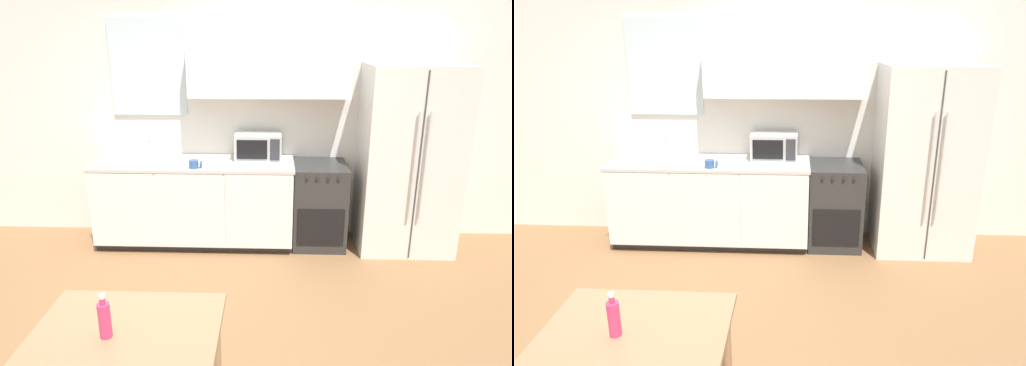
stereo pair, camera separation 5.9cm
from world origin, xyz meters
TOP-DOWN VIEW (x-y plane):
  - ground_plane at (0.00, 0.00)m, footprint 12.00×12.00m
  - wall_back at (0.06, 1.90)m, footprint 12.00×0.38m
  - kitchen_counter at (-0.28, 1.58)m, footprint 2.08×0.66m
  - oven_range at (1.04, 1.60)m, footprint 0.55×0.61m
  - refrigerator at (1.92, 1.56)m, footprint 0.95×0.72m
  - kitchen_sink at (-0.77, 1.59)m, footprint 0.60×0.43m
  - microwave at (0.39, 1.72)m, footprint 0.49×0.31m
  - coffee_mug at (-0.23, 1.35)m, footprint 0.13×0.09m
  - dining_table at (-0.18, -1.10)m, footprint 0.93×0.80m
  - drink_bottle at (-0.26, -1.11)m, footprint 0.06×0.06m

SIDE VIEW (x-z plane):
  - ground_plane at x=0.00m, z-range 0.00..0.00m
  - oven_range at x=1.04m, z-range 0.00..0.89m
  - kitchen_counter at x=-0.28m, z-range 0.00..0.91m
  - dining_table at x=-0.18m, z-range 0.26..1.03m
  - drink_bottle at x=-0.26m, z-range 0.76..0.99m
  - kitchen_sink at x=-0.77m, z-range 0.82..1.03m
  - refrigerator at x=1.92m, z-range 0.00..1.90m
  - coffee_mug at x=-0.23m, z-range 0.91..0.99m
  - microwave at x=0.39m, z-range 0.91..1.19m
  - wall_back at x=0.06m, z-range 0.08..2.78m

